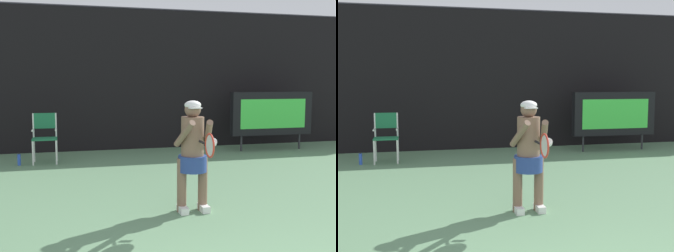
% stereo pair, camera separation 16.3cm
% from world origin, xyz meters
% --- Properties ---
extents(backdrop_screen, '(18.00, 0.12, 3.66)m').
position_xyz_m(backdrop_screen, '(0.00, 8.50, 1.81)').
color(backdrop_screen, black).
rests_on(backdrop_screen, ground).
extents(scoreboard, '(2.20, 0.21, 1.50)m').
position_xyz_m(scoreboard, '(3.60, 7.42, 0.95)').
color(scoreboard, black).
rests_on(scoreboard, ground).
extents(umpire_chair, '(0.52, 0.44, 1.08)m').
position_xyz_m(umpire_chair, '(-2.00, 7.09, 0.62)').
color(umpire_chair, white).
rests_on(umpire_chair, ground).
extents(water_bottle, '(0.07, 0.07, 0.27)m').
position_xyz_m(water_bottle, '(-2.53, 6.92, 0.12)').
color(water_bottle, blue).
rests_on(water_bottle, ground).
extents(tennis_player, '(0.52, 0.59, 1.52)m').
position_xyz_m(tennis_player, '(0.10, 3.06, 0.84)').
color(tennis_player, white).
rests_on(tennis_player, ground).
extents(tennis_racket, '(0.03, 0.60, 0.31)m').
position_xyz_m(tennis_racket, '(0.15, 2.56, 0.99)').
color(tennis_racket, black).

